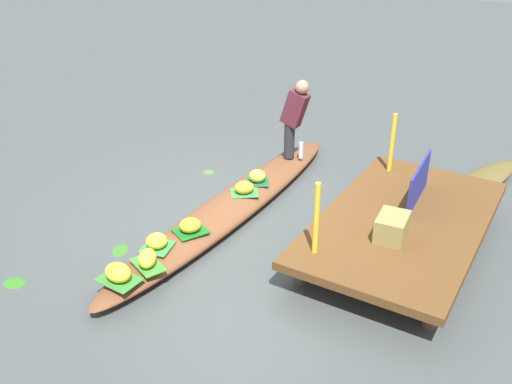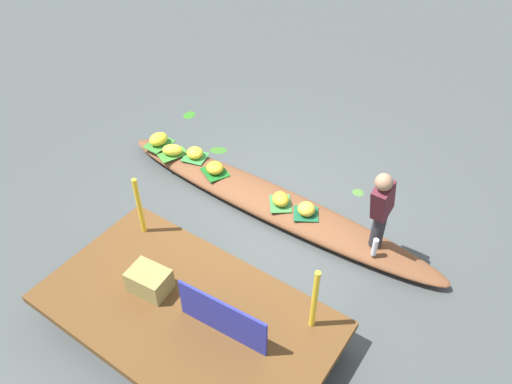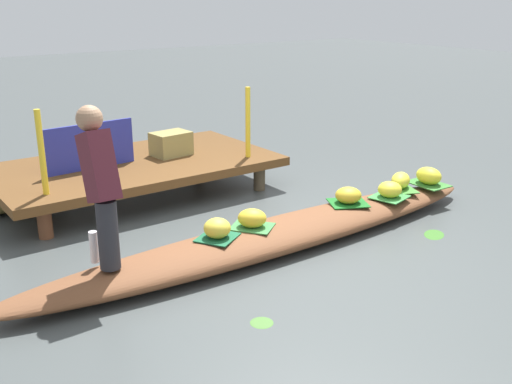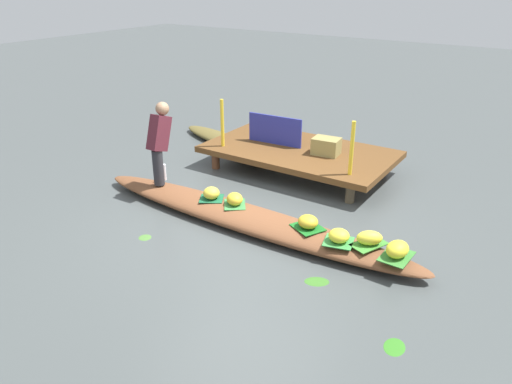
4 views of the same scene
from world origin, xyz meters
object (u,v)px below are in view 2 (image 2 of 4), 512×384
Objects in this scene: banana_bunch_1 at (158,139)px; banana_bunch_3 at (215,168)px; banana_bunch_0 at (195,153)px; banana_bunch_4 at (281,199)px; water_bottle at (375,247)px; produce_crate at (150,281)px; market_banner at (222,318)px; banana_bunch_5 at (306,209)px; vendor_boat at (270,202)px; vendor_person at (382,206)px; banana_bunch_2 at (172,150)px.

banana_bunch_1 is 1.17× the size of banana_bunch_3.
banana_bunch_1 is at bearing 4.93° from banana_bunch_0.
banana_bunch_1 reaches higher than banana_bunch_0.
water_bottle reaches higher than banana_bunch_4.
market_banner is at bearing -179.25° from produce_crate.
market_banner is (-3.01, 2.23, 0.32)m from banana_bunch_1.
market_banner reaches higher than banana_bunch_5.
banana_bunch_4 is 0.60× the size of produce_crate.
water_bottle is 2.18m from market_banner.
market_banner is at bearing 143.38° from banana_bunch_1.
banana_bunch_5 is at bearing 177.03° from vendor_boat.
banana_bunch_5 is at bearing -86.73° from market_banner.
vendor_person is 4.82× the size of water_bottle.
water_bottle is at bearing 174.89° from banana_bunch_0.
banana_bunch_3 is 2.86m from market_banner.
market_banner is (-2.64, 2.15, 0.33)m from banana_bunch_2.
water_bottle reaches higher than vendor_boat.
banana_bunch_0 is 1.06× the size of banana_bunch_5.
banana_bunch_2 is 2.72m from produce_crate.
vendor_boat is 2.43m from market_banner.
banana_bunch_0 is 2.04m from banana_bunch_5.
banana_bunch_4 is 0.39m from banana_bunch_5.
banana_bunch_1 is 3.76m from market_banner.
banana_bunch_0 is at bearing -5.26° from banana_bunch_4.
banana_bunch_3 is at bearing -0.31° from banana_bunch_5.
banana_bunch_4 is (-1.65, 0.15, 0.00)m from banana_bunch_0.
vendor_person reaches higher than vendor_boat.
vendor_boat is 5.07× the size of market_banner.
market_banner is at bearing 140.81° from banana_bunch_2.
banana_bunch_2 reaches higher than banana_bunch_4.
banana_bunch_5 is (-2.74, 0.07, -0.01)m from banana_bunch_1.
market_banner is at bearing 107.09° from banana_bunch_4.
banana_bunch_3 is 2.61m from water_bottle.
banana_bunch_4 is (-0.21, 0.06, 0.20)m from vendor_boat.
banana_bunch_0 is 3.10m from water_bottle.
banana_bunch_3 is 1.12× the size of banana_bunch_5.
vendor_person reaches higher than banana_bunch_5.
vendor_person is at bearing -128.94° from produce_crate.
market_banner is 1.01m from produce_crate.
produce_crate reaches higher than banana_bunch_1.
vendor_boat is at bearing 179.22° from banana_bunch_1.
banana_bunch_5 is (-2.04, 0.13, 0.00)m from banana_bunch_0.
vendor_person is at bearing 179.44° from banana_bunch_2.
banana_bunch_4 is at bearing 3.86° from banana_bunch_5.
banana_bunch_0 is 0.98× the size of water_bottle.
banana_bunch_4 reaches higher than banana_bunch_3.
banana_bunch_1 reaches higher than vendor_boat.
water_bottle is (-1.44, 0.12, 0.04)m from banana_bunch_4.
vendor_boat is 16.68× the size of banana_bunch_2.
water_bottle is at bearing 120.10° from vendor_person.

